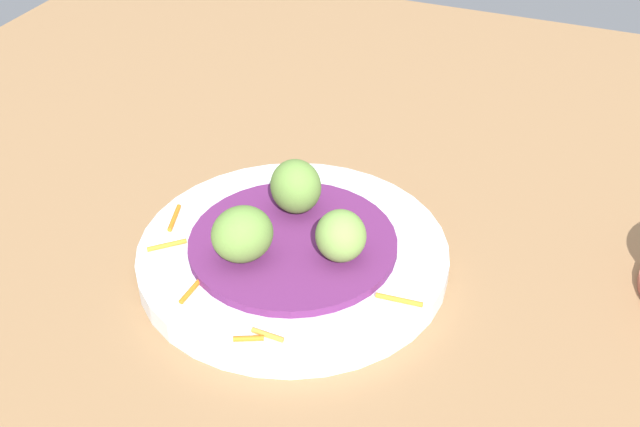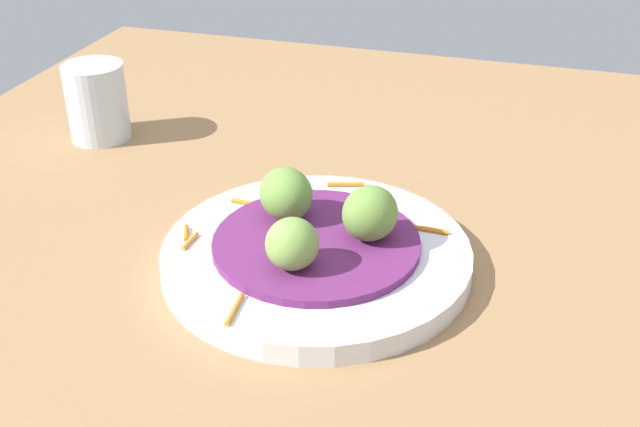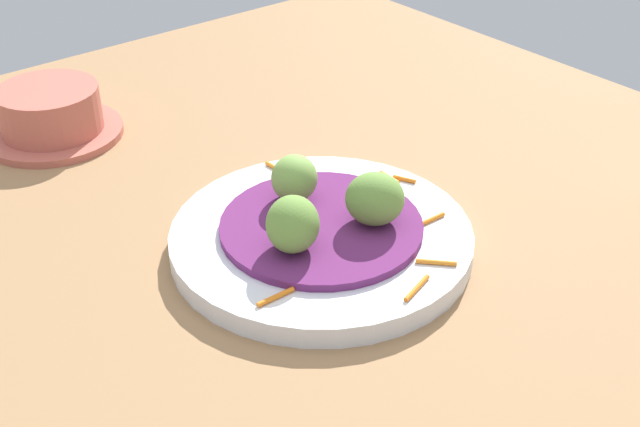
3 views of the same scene
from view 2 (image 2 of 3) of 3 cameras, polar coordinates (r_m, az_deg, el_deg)
The scene contains 8 objects.
table_surface at distance 66.31cm, azimuth 4.76°, elevation -4.61°, with size 110.00×110.00×2.00cm, color #936D47.
main_plate at distance 65.17cm, azimuth -0.26°, elevation -3.12°, with size 25.63×25.63×1.89cm, color silver.
cabbage_bed at distance 64.46cm, azimuth -0.27°, elevation -2.15°, with size 17.14×17.14×0.71cm, color #60235B.
carrot_garnish at distance 67.57cm, azimuth -2.41°, elevation -0.69°, with size 23.58×21.86×0.40cm.
guac_scoop_left at distance 66.30cm, azimuth -2.49°, elevation 1.44°, with size 4.39×4.93×4.56cm, color olive.
guac_scoop_center at distance 59.78cm, azimuth -2.04°, elevation -2.22°, with size 4.18×4.00×4.19cm, color #759E47.
guac_scoop_right at distance 63.59cm, azimuth 3.70°, elevation 0.10°, with size 4.65×4.27×4.64cm, color olive.
water_glass at distance 90.10cm, azimuth -15.91°, elevation 7.82°, with size 6.63×6.63×8.44cm, color silver.
Camera 2 is at (-53.65, -10.30, 38.59)cm, focal length 44.01 mm.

